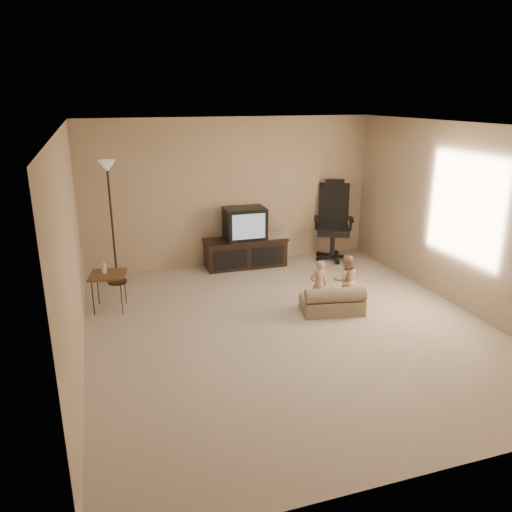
{
  "coord_description": "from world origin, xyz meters",
  "views": [
    {
      "loc": [
        -2.2,
        -5.37,
        2.83
      ],
      "look_at": [
        -0.26,
        0.6,
        0.8
      ],
      "focal_mm": 35.0,
      "sensor_mm": 36.0,
      "label": 1
    }
  ],
  "objects": [
    {
      "name": "tv_stand",
      "position": [
        0.17,
        2.49,
        0.43
      ],
      "size": [
        1.45,
        0.55,
        1.03
      ],
      "rotation": [
        0.0,
        0.0,
        -0.02
      ],
      "color": "black",
      "rests_on": "floor"
    },
    {
      "name": "toddler_left",
      "position": [
        0.58,
        0.41,
        0.36
      ],
      "size": [
        0.26,
        0.19,
        0.72
      ],
      "primitive_type": "imported",
      "rotation": [
        0.0,
        0.0,
        3.14
      ],
      "color": "#D7A586",
      "rests_on": "floor"
    },
    {
      "name": "floor",
      "position": [
        0.0,
        0.0,
        0.0
      ],
      "size": [
        5.5,
        5.5,
        0.0
      ],
      "primitive_type": "plane",
      "color": "#C4B29B",
      "rests_on": "ground"
    },
    {
      "name": "child_sofa",
      "position": [
        0.72,
        0.23,
        0.16
      ],
      "size": [
        0.89,
        0.61,
        0.4
      ],
      "rotation": [
        0.0,
        0.0,
        -0.18
      ],
      "color": "gray",
      "rests_on": "floor"
    },
    {
      "name": "toddler_right",
      "position": [
        1.0,
        0.44,
        0.37
      ],
      "size": [
        0.39,
        0.25,
        0.74
      ],
      "primitive_type": "imported",
      "rotation": [
        0.0,
        0.0,
        3.0
      ],
      "color": "#D7A586",
      "rests_on": "floor"
    },
    {
      "name": "office_chair",
      "position": [
        1.79,
        2.43,
        0.51
      ],
      "size": [
        0.86,
        0.88,
        1.41
      ],
      "rotation": [
        0.0,
        0.0,
        -0.43
      ],
      "color": "black",
      "rests_on": "floor"
    },
    {
      "name": "floor_lamp",
      "position": [
        -2.0,
        2.33,
        1.4
      ],
      "size": [
        0.3,
        0.3,
        1.92
      ],
      "color": "black",
      "rests_on": "floor"
    },
    {
      "name": "room_shell",
      "position": [
        0.0,
        0.0,
        1.52
      ],
      "size": [
        5.5,
        5.5,
        5.5
      ],
      "color": "silver",
      "rests_on": "floor"
    },
    {
      "name": "side_table",
      "position": [
        -2.15,
        1.31,
        0.5
      ],
      "size": [
        0.54,
        0.54,
        0.7
      ],
      "rotation": [
        0.0,
        0.0,
        -0.19
      ],
      "color": "brown",
      "rests_on": "floor"
    }
  ]
}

